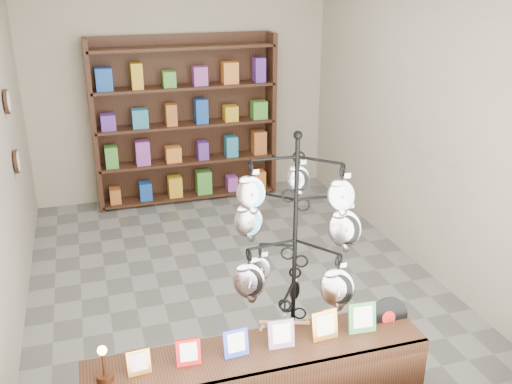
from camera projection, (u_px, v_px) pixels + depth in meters
ground at (232, 277)px, 5.91m from camera, size 5.00×5.00×0.00m
room_envelope at (229, 100)px, 5.23m from camera, size 5.00×5.00×5.00m
display_tree at (295, 241)px, 4.15m from camera, size 1.08×1.08×1.96m
front_shelf at (259, 384)px, 3.96m from camera, size 2.34×0.49×0.83m
back_shelving at (186, 126)px, 7.57m from camera, size 2.42×0.36×2.20m
wall_clocks at (12, 132)px, 5.52m from camera, size 0.03×0.24×0.84m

